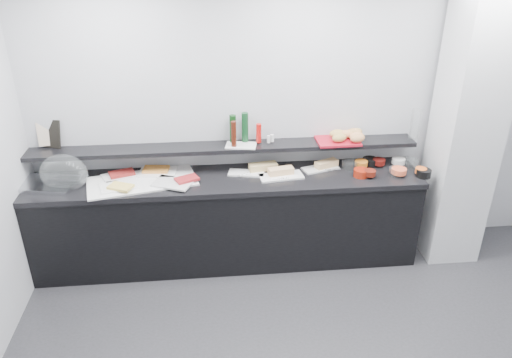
{
  "coord_description": "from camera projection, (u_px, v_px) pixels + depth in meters",
  "views": [
    {
      "loc": [
        -0.83,
        -2.41,
        2.96
      ],
      "look_at": [
        -0.45,
        1.45,
        1.0
      ],
      "focal_mm": 35.0,
      "sensor_mm": 36.0,
      "label": 1
    }
  ],
  "objects": [
    {
      "name": "fill_red_jam",
      "position": [
        370.0,
        173.0,
        4.57
      ],
      "size": [
        0.12,
        0.12,
        0.05
      ],
      "primitive_type": "cylinder",
      "rotation": [
        0.0,
        0.0,
        0.08
      ],
      "color": "#56160C",
      "rests_on": "bowl_red_jam"
    },
    {
      "name": "platter_cheese",
      "position": [
        119.0,
        186.0,
        4.4
      ],
      "size": [
        0.37,
        0.29,
        0.01
      ],
      "primitive_type": "cube",
      "rotation": [
        0.0,
        0.0,
        0.29
      ],
      "color": "white",
      "rests_on": "linen_runner"
    },
    {
      "name": "sandwich_plate_left",
      "position": [
        246.0,
        173.0,
        4.66
      ],
      "size": [
        0.35,
        0.21,
        0.01
      ],
      "primitive_type": "cube",
      "rotation": [
        0.0,
        0.0,
        -0.2
      ],
      "color": "white",
      "rests_on": "counter_top"
    },
    {
      "name": "platter_salmon",
      "position": [
        158.0,
        172.0,
        4.64
      ],
      "size": [
        0.36,
        0.26,
        0.01
      ],
      "primitive_type": "cube",
      "rotation": [
        0.0,
        0.0,
        -0.09
      ],
      "color": "white",
      "rests_on": "linen_runner"
    },
    {
      "name": "print_art",
      "position": [
        47.0,
        134.0,
        4.54
      ],
      "size": [
        0.17,
        0.08,
        0.22
      ],
      "primitive_type": "cube",
      "rotation": [
        -0.21,
        0.0,
        0.16
      ],
      "color": "#CAAA91",
      "rests_on": "framed_print"
    },
    {
      "name": "shaker_pepper",
      "position": [
        272.0,
        138.0,
        4.67
      ],
      "size": [
        0.04,
        0.04,
        0.07
      ],
      "primitive_type": "cylinder",
      "rotation": [
        0.0,
        0.0,
        0.27
      ],
      "color": "silver",
      "rests_on": "condiment_tray"
    },
    {
      "name": "sandwich_food_mid",
      "position": [
        281.0,
        171.0,
        4.61
      ],
      "size": [
        0.25,
        0.13,
        0.06
      ],
      "primitive_type": "cube",
      "rotation": [
        0.0,
        0.0,
        0.16
      ],
      "color": "#DFAC75",
      "rests_on": "sandwich_plate_mid"
    },
    {
      "name": "bowl_glass_fruit",
      "position": [
        350.0,
        165.0,
        4.76
      ],
      "size": [
        0.18,
        0.18,
        0.07
      ],
      "primitive_type": "cylinder",
      "rotation": [
        0.0,
        0.0,
        -0.19
      ],
      "color": "white",
      "rests_on": "counter_top"
    },
    {
      "name": "sandwich_plate_right",
      "position": [
        320.0,
        168.0,
        4.75
      ],
      "size": [
        0.37,
        0.24,
        0.01
      ],
      "primitive_type": "cube",
      "rotation": [
        0.0,
        0.0,
        0.3
      ],
      "color": "silver",
      "rests_on": "counter_top"
    },
    {
      "name": "bowl_black_jam",
      "position": [
        370.0,
        162.0,
        4.82
      ],
      "size": [
        0.18,
        0.18,
        0.07
      ],
      "primitive_type": "cylinder",
      "rotation": [
        0.0,
        0.0,
        0.25
      ],
      "color": "black",
      "rests_on": "counter_top"
    },
    {
      "name": "food_salmon",
      "position": [
        156.0,
        169.0,
        4.65
      ],
      "size": [
        0.25,
        0.18,
        0.02
      ],
      "primitive_type": "cube",
      "rotation": [
        0.0,
        0.0,
        -0.11
      ],
      "color": "orange",
      "rests_on": "platter_salmon"
    },
    {
      "name": "bottle_green_b",
      "position": [
        245.0,
        127.0,
        4.63
      ],
      "size": [
        0.07,
        0.07,
        0.28
      ],
      "primitive_type": "cylinder",
      "rotation": [
        0.0,
        0.0,
        0.1
      ],
      "color": "#0F3A1B",
      "rests_on": "condiment_tray"
    },
    {
      "name": "column",
      "position": [
        467.0,
        125.0,
        4.53
      ],
      "size": [
        0.5,
        0.5,
        2.7
      ],
      "primitive_type": "cube",
      "color": "silver",
      "rests_on": "ground"
    },
    {
      "name": "back_wall",
      "position": [
        298.0,
        118.0,
        4.71
      ],
      "size": [
        5.0,
        0.02,
        2.7
      ],
      "primitive_type": "cube",
      "color": "#B5B7BD",
      "rests_on": "ground"
    },
    {
      "name": "platter_meat_a",
      "position": [
        119.0,
        176.0,
        4.57
      ],
      "size": [
        0.35,
        0.3,
        0.01
      ],
      "primitive_type": "cube",
      "rotation": [
        0.0,
        0.0,
        0.43
      ],
      "color": "white",
      "rests_on": "linen_runner"
    },
    {
      "name": "bowl_red_jam",
      "position": [
        361.0,
        173.0,
        4.6
      ],
      "size": [
        0.17,
        0.17,
        0.07
      ],
      "primitive_type": "cylinder",
      "rotation": [
        0.0,
        0.0,
        -0.31
      ],
      "color": "maroon",
      "rests_on": "counter_top"
    },
    {
      "name": "food_cheese",
      "position": [
        121.0,
        187.0,
        4.34
      ],
      "size": [
        0.24,
        0.2,
        0.02
      ],
      "primitive_type": "cube",
      "rotation": [
        0.0,
        0.0,
        -0.42
      ],
      "color": "#E9C85A",
      "rests_on": "platter_cheese"
    },
    {
      "name": "bread_roll_ne",
      "position": [
        356.0,
        132.0,
        4.76
      ],
      "size": [
        0.14,
        0.11,
        0.08
      ],
      "primitive_type": "ellipsoid",
      "rotation": [
        0.0,
        0.0,
        0.33
      ],
      "color": "#B08443",
      "rests_on": "bread_tray"
    },
    {
      "name": "sandwich_food_left",
      "position": [
        263.0,
        166.0,
        4.7
      ],
      "size": [
        0.28,
        0.14,
        0.06
      ],
      "primitive_type": "cube",
      "rotation": [
        0.0,
        0.0,
        0.15
      ],
      "color": "tan",
      "rests_on": "sandwich_plate_left"
    },
    {
      "name": "sandwich_plate_mid",
      "position": [
        281.0,
        176.0,
        4.6
      ],
      "size": [
        0.42,
        0.22,
        0.01
      ],
      "primitive_type": "cube",
      "rotation": [
        0.0,
        0.0,
        0.13
      ],
      "color": "white",
      "rests_on": "counter_top"
    },
    {
      "name": "framed_print",
      "position": [
        50.0,
        134.0,
        4.54
      ],
      "size": [
        0.22,
        0.14,
        0.26
      ],
      "primitive_type": "cube",
      "rotation": [
        -0.21,
        0.0,
        -0.39
      ],
      "color": "black",
      "rests_on": "wall_shelf"
    },
    {
      "name": "fill_glass_fruit",
      "position": [
        361.0,
        163.0,
        4.76
      ],
      "size": [
        0.13,
        0.13,
        0.05
      ],
      "primitive_type": "cylinder",
      "rotation": [
        0.0,
        0.0,
        0.04
      ],
      "color": "orange",
      "rests_on": "bowl_glass_fruit"
    },
    {
      "name": "bread_roll_s",
      "position": [
        358.0,
        138.0,
        4.63
      ],
      "size": [
        0.18,
        0.15,
        0.08
      ],
      "primitive_type": "ellipsoid",
      "rotation": [
        0.0,
        0.0,
        0.37
      ],
      "color": "#BE7D48",
      "rests_on": "bread_tray"
    },
    {
      "name": "linen_runner",
      "position": [
        142.0,
        181.0,
        4.51
      ],
      "size": [
        1.03,
        0.65,
        0.01
      ],
      "primitive_type": "cube",
      "rotation": [
        0.0,
        0.0,
        0.22
      ],
      "color": "white",
      "rests_on": "counter_top"
    },
    {
      "name": "tongs_left",
      "position": [
        245.0,
        174.0,
        4.61
      ],
      "size": [
        0.14,
        0.09,
        0.01
      ],
      "primitive_type": "cylinder",
      "rotation": [
        0.0,
        1.57,
        0.53
      ],
      "color": "#B8BBC0",
      "rests_on": "sandwich_plate_left"
    },
    {
      "name": "bowl_glass_salmon",
      "position": [
        397.0,
        171.0,
        4.63
      ],
      "size": [
        0.17,
        0.17,
        0.07
      ],
      "primitive_type": "cylinder",
      "rotation": [
        0.0,
        0.0,
        -0.32
      ],
      "color": "white",
      "rests_on": "counter_top"
    },
    {
      "name": "food_meat_a",
      "position": [
        122.0,
        173.0,
        4.58
      ],
      "size": [
        0.26,
        0.21,
        0.02
      ],
      "primitive_type": "cube",
      "rotation": [
        0.0,
        0.0,
        0.35
      ],
      "color": "maroon",
      "rests_on": "platter_meat_a"
    },
    {
      "name": "tongs_mid",
      "position": [
        280.0,
        179.0,
        4.53
      ],
      "size": [
        0.16,
        0.03,
        0.01
      ],
      "primitive_type": "cylinder",
      "rotation": [
        0.0,
        1.57,
        0.13
      ],
      "color": "#AFB1B6",
      "rests_on": "sandwich_plate_mid"
    },
    {
      "name": "bottle_green_a",
      "position": [
        233.0,
        129.0,
        4.62
      ],
      "size": [
        0.07,
        0.07,
        0.26
      ],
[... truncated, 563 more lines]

